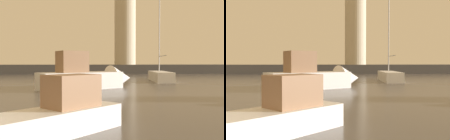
{
  "view_description": "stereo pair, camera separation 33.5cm",
  "coord_description": "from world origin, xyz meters",
  "views": [
    {
      "loc": [
        -1.12,
        -1.9,
        2.14
      ],
      "look_at": [
        0.41,
        12.64,
        1.73
      ],
      "focal_mm": 42.06,
      "sensor_mm": 36.0,
      "label": 1
    },
    {
      "loc": [
        -0.79,
        -1.94,
        2.14
      ],
      "look_at": [
        0.41,
        12.64,
        1.73
      ],
      "focal_mm": 42.06,
      "sensor_mm": 36.0,
      "label": 2
    }
  ],
  "objects": [
    {
      "name": "ground_plane",
      "position": [
        0.0,
        25.08,
        0.0
      ],
      "size": [
        220.0,
        220.0,
        0.0
      ],
      "primitive_type": "plane",
      "color": "#4C4742"
    },
    {
      "name": "breakwater",
      "position": [
        0.0,
        50.17,
        0.87
      ],
      "size": [
        68.55,
        6.22,
        1.74
      ],
      "primitive_type": "cube",
      "color": "#423F3D",
      "rests_on": "ground_plane"
    },
    {
      "name": "lighthouse",
      "position": [
        6.99,
        50.17,
        10.98
      ],
      "size": [
        4.23,
        4.23,
        19.5
      ],
      "color": "beige",
      "rests_on": "breakwater"
    },
    {
      "name": "motorboat_1",
      "position": [
        -0.49,
        20.0,
        0.93
      ],
      "size": [
        8.6,
        6.12,
        3.47
      ],
      "color": "white",
      "rests_on": "ground_plane"
    },
    {
      "name": "motorboat_3",
      "position": [
        -2.55,
        5.4,
        0.55
      ],
      "size": [
        5.18,
        4.93,
        2.06
      ],
      "color": "white",
      "rests_on": "ground_plane"
    },
    {
      "name": "sailboat_moored",
      "position": [
        7.6,
        27.63,
        0.61
      ],
      "size": [
        2.55,
        7.29,
        11.02
      ],
      "color": "white",
      "rests_on": "ground_plane"
    }
  ]
}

